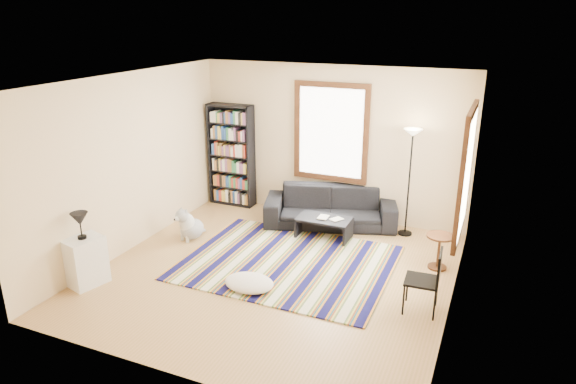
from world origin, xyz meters
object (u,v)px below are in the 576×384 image
at_px(white_cabinet, 86,261).
at_px(dog, 192,223).
at_px(floor_lamp, 409,183).
at_px(folding_chair, 422,281).
at_px(bookshelf, 232,155).
at_px(coffee_table, 324,228).
at_px(sofa, 330,207).
at_px(floor_cushion, 249,283).
at_px(side_table, 439,252).

height_order(white_cabinet, dog, white_cabinet).
xyz_separation_m(floor_lamp, folding_chair, (0.64, -2.35, -0.50)).
height_order(bookshelf, coffee_table, bookshelf).
xyz_separation_m(sofa, floor_cushion, (-0.30, -2.63, -0.25)).
bearing_deg(dog, folding_chair, 5.89).
relative_size(coffee_table, floor_lamp, 0.48).
relative_size(bookshelf, side_table, 3.70).
xyz_separation_m(sofa, bookshelf, (-2.15, 0.27, 0.66)).
bearing_deg(coffee_table, white_cabinet, -132.38).
bearing_deg(white_cabinet, floor_lamp, 57.62).
bearing_deg(side_table, coffee_table, 169.11).
height_order(sofa, bookshelf, bookshelf).
xyz_separation_m(floor_lamp, side_table, (0.69, -1.07, -0.66)).
bearing_deg(floor_lamp, side_table, -57.13).
xyz_separation_m(floor_cushion, folding_chair, (2.28, 0.37, 0.34)).
distance_m(floor_cushion, side_table, 2.86).
bearing_deg(floor_cushion, floor_lamp, 59.01).
distance_m(floor_lamp, white_cabinet, 5.20).
xyz_separation_m(white_cabinet, dog, (0.51, 1.90, -0.06)).
bearing_deg(side_table, sofa, 154.48).
xyz_separation_m(sofa, side_table, (2.03, -0.97, -0.07)).
bearing_deg(side_table, floor_lamp, 122.87).
xyz_separation_m(side_table, folding_chair, (-0.05, -1.28, 0.16)).
bearing_deg(floor_cushion, side_table, 35.43).
bearing_deg(bookshelf, floor_cushion, -57.41).
bearing_deg(folding_chair, bookshelf, 145.45).
height_order(sofa, coffee_table, sofa).
bearing_deg(sofa, white_cabinet, -143.52).
xyz_separation_m(bookshelf, coffee_table, (2.24, -0.87, -0.82)).
distance_m(side_table, dog, 4.03).
bearing_deg(folding_chair, side_table, 84.65).
relative_size(bookshelf, coffee_table, 2.22).
relative_size(sofa, bookshelf, 1.16).
bearing_deg(sofa, coffee_table, -99.08).
xyz_separation_m(floor_lamp, dog, (-3.30, -1.60, -0.64)).
bearing_deg(bookshelf, coffee_table, -21.16).
xyz_separation_m(bookshelf, dog, (0.19, -1.77, -0.71)).
bearing_deg(floor_lamp, floor_cushion, -120.99).
distance_m(floor_lamp, side_table, 1.43).
bearing_deg(white_cabinet, coffee_table, 62.67).
bearing_deg(side_table, folding_chair, -92.23).
bearing_deg(bookshelf, side_table, -16.52).
height_order(sofa, folding_chair, folding_chair).
distance_m(sofa, floor_lamp, 1.47).
height_order(bookshelf, dog, bookshelf).
xyz_separation_m(floor_lamp, white_cabinet, (-3.81, -3.50, -0.58)).
height_order(floor_lamp, folding_chair, floor_lamp).
xyz_separation_m(bookshelf, floor_cushion, (1.85, -2.90, -0.91)).
bearing_deg(white_cabinet, folding_chair, 29.47).
bearing_deg(floor_lamp, folding_chair, -74.76).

